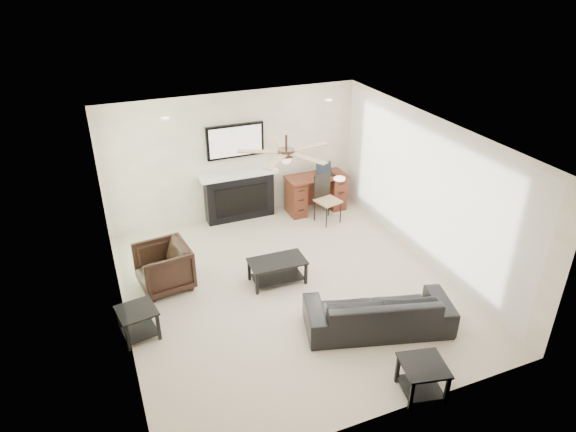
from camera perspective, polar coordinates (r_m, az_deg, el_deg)
name	(u,v)px	position (r m, az deg, el deg)	size (l,w,h in m)	color
room_shell	(299,188)	(7.55, 1.19, 3.18)	(5.50, 5.54, 2.52)	beige
sofa	(378,310)	(7.42, 10.02, -10.29)	(2.04, 0.80, 0.60)	black
armchair	(164,267)	(8.31, -13.65, -5.55)	(0.78, 0.80, 0.73)	black
coffee_table	(277,271)	(8.29, -1.19, -6.14)	(0.90, 0.50, 0.40)	black
end_table_near	(422,379)	(6.64, 14.65, -17.08)	(0.52, 0.52, 0.45)	black
end_table_left	(138,323)	(7.50, -16.29, -11.33)	(0.50, 0.50, 0.45)	black
fireplace_unit	(239,174)	(9.94, -5.50, 4.68)	(1.52, 0.34, 1.91)	black
desk	(316,193)	(10.47, 3.11, 2.55)	(1.22, 0.56, 0.76)	#401710
desk_chair	(328,199)	(9.98, 4.47, 1.86)	(0.42, 0.44, 0.97)	black
laptop	(326,170)	(10.34, 4.24, 5.17)	(0.33, 0.24, 0.23)	black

